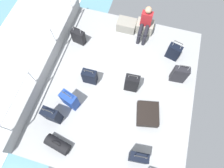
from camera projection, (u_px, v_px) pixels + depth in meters
The scene contains 18 objects.
ground_plane at pixel (118, 86), 5.64m from camera, with size 4.40×5.20×0.06m, color #939699.
gunwale_port at pixel (49, 64), 5.65m from camera, with size 0.06×5.20×0.45m, color #939699.
railing_port at pixel (42, 54), 5.14m from camera, with size 0.04×4.20×1.02m.
sea_wake at pixel (14, 62), 6.32m from camera, with size 12.00×12.00×0.01m.
cargo_crate_0 at pixel (127, 25), 6.30m from camera, with size 0.65×0.43×0.34m.
cargo_crate_1 at pixel (145, 27), 6.26m from camera, with size 0.58×0.40×0.38m.
passenger_seated at pixel (145, 23), 5.84m from camera, with size 0.34×0.66×1.08m.
suitcase_0 at pixel (70, 100), 5.10m from camera, with size 0.49×0.37×0.80m.
suitcase_1 at pixel (138, 158), 4.54m from camera, with size 0.45×0.25×0.81m.
suitcase_2 at pixel (174, 52), 5.76m from camera, with size 0.44×0.30×0.77m.
suitcase_3 at pixel (52, 115), 4.93m from camera, with size 0.43×0.26×0.81m.
suitcase_4 at pixel (132, 83), 5.25m from camera, with size 0.39×0.23×0.83m.
suitcase_5 at pixel (179, 74), 5.40m from camera, with size 0.43×0.22×0.83m.
suitcase_6 at pixel (90, 77), 5.43m from camera, with size 0.41×0.23×0.63m.
suitcase_7 at pixel (79, 37), 6.01m from camera, with size 0.44×0.28×0.69m.
suitcase_8 at pixel (147, 114), 5.15m from camera, with size 0.70×0.77×0.22m.
duffel_bag at pixel (58, 144), 4.80m from camera, with size 0.69×0.41×0.42m.
paper_cup at pixel (180, 70), 5.77m from camera, with size 0.08×0.08×0.10m, color white.
Camera 1 is at (0.43, -2.17, 5.16)m, focal length 30.33 mm.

